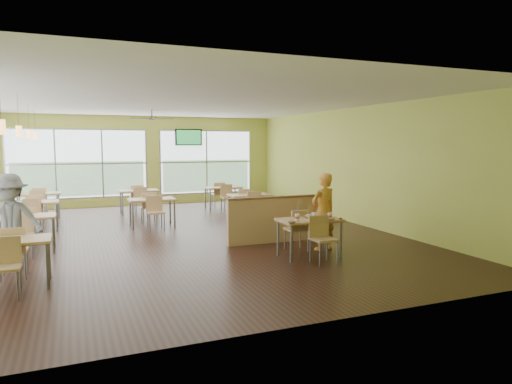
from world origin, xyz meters
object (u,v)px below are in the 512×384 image
man_plaid (323,212)px  main_table (309,225)px  food_basket (326,216)px  half_wall_divider (278,219)px

man_plaid → main_table: bearing=25.2°
main_table → food_basket: 0.41m
man_plaid → food_basket: 0.44m
main_table → man_plaid: (0.55, 0.41, 0.17)m
half_wall_divider → food_basket: bearing=-75.4°
man_plaid → food_basket: size_ratio=7.15×
half_wall_divider → man_plaid: (0.55, -1.04, 0.28)m
half_wall_divider → man_plaid: size_ratio=1.49×
main_table → man_plaid: size_ratio=0.94×
man_plaid → food_basket: bearing=55.4°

